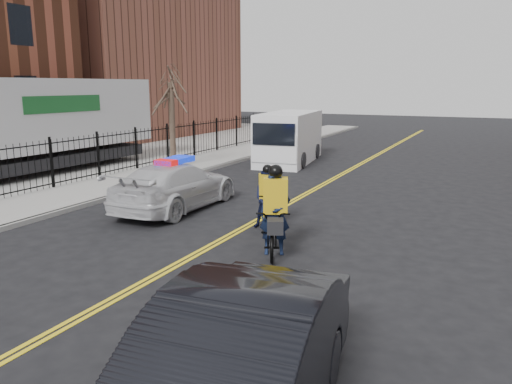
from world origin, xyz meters
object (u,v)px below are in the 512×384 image
object	(u,v)px
cyclist_far	(267,203)
semi_trailer	(23,121)
dark_sedan	(228,381)
cyclist_near	(275,223)
police_cruiser	(176,186)
cargo_van	(289,138)

from	to	relation	value
cyclist_far	semi_trailer	bearing A→B (deg)	139.62
dark_sedan	semi_trailer	size ratio (longest dim) A/B	0.38
cyclist_near	cyclist_far	bearing A→B (deg)	95.87
police_cruiser	cyclist_far	xyz separation A→B (m)	(3.66, -0.74, -0.05)
cargo_van	semi_trailer	distance (m)	12.73
police_cruiser	dark_sedan	distance (m)	11.47
police_cruiser	cyclist_far	bearing A→B (deg)	167.14
cargo_van	cyclist_far	distance (m)	12.47
cargo_van	cyclist_far	world-z (taller)	cargo_van
police_cruiser	semi_trailer	xyz separation A→B (m)	(-9.57, 2.13, 1.68)
cargo_van	cyclist_near	world-z (taller)	cargo_van
dark_sedan	cyclist_far	size ratio (longest dim) A/B	2.87
cargo_van	dark_sedan	bearing A→B (deg)	-77.70
dark_sedan	cyclist_far	world-z (taller)	cyclist_far
police_cruiser	dark_sedan	world-z (taller)	dark_sedan
dark_sedan	cargo_van	xyz separation A→B (m)	(-7.55, 20.05, 0.41)
police_cruiser	cargo_van	bearing A→B (deg)	-88.76
cargo_van	cyclist_near	xyz separation A→B (m)	(5.29, -13.69, -0.52)
cyclist_near	cyclist_far	distance (m)	2.25
police_cruiser	cyclist_near	size ratio (longest dim) A/B	2.27
dark_sedan	cyclist_far	xyz separation A→B (m)	(-3.37, 8.32, -0.15)
cyclist_far	cargo_van	bearing A→B (deg)	81.46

